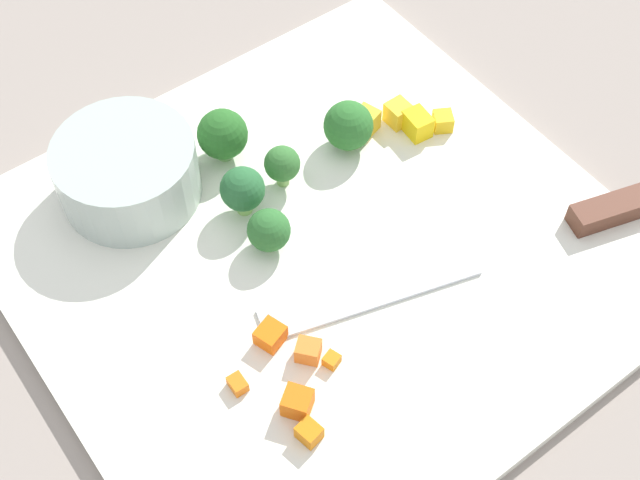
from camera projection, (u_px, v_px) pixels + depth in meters
ground_plane at (320, 257)px, 0.62m from camera, size 4.00×4.00×0.00m
cutting_board at (320, 253)px, 0.62m from camera, size 0.41×0.40×0.01m
prep_bowl at (127, 171)px, 0.62m from camera, size 0.10×0.10×0.05m
chef_knife at (518, 241)px, 0.61m from camera, size 0.29×0.10×0.02m
carrot_dice_0 at (238, 384)px, 0.55m from camera, size 0.01×0.01×0.01m
carrot_dice_1 at (308, 351)px, 0.56m from camera, size 0.02×0.02×0.01m
carrot_dice_2 at (309, 433)px, 0.53m from camera, size 0.02×0.02×0.01m
carrot_dice_3 at (270, 335)px, 0.56m from camera, size 0.02×0.02×0.01m
carrot_dice_4 at (297, 402)px, 0.53m from camera, size 0.02×0.02×0.02m
carrot_dice_5 at (332, 360)px, 0.56m from camera, size 0.01×0.01×0.01m
pepper_dice_0 at (417, 124)px, 0.67m from camera, size 0.02×0.02×0.02m
pepper_dice_1 at (443, 121)px, 0.67m from camera, size 0.02×0.02×0.01m
pepper_dice_2 at (365, 122)px, 0.67m from camera, size 0.02×0.02×0.02m
pepper_dice_3 at (398, 113)px, 0.67m from camera, size 0.02×0.02×0.02m
broccoli_floret_0 at (223, 135)px, 0.64m from camera, size 0.04×0.04×0.04m
broccoli_floret_1 at (269, 231)px, 0.60m from camera, size 0.03×0.03×0.03m
broccoli_floret_2 at (348, 126)px, 0.65m from camera, size 0.04×0.04×0.04m
broccoli_floret_3 at (282, 164)px, 0.63m from camera, size 0.03×0.03×0.04m
broccoli_floret_4 at (243, 190)px, 0.61m from camera, size 0.03×0.03×0.04m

